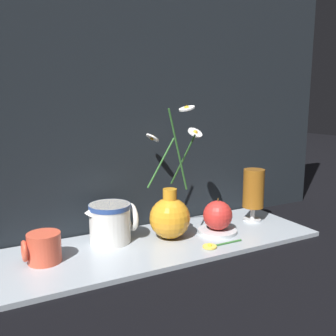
% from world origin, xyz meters
% --- Properties ---
extents(ground_plane, '(6.00, 6.00, 0.00)m').
position_xyz_m(ground_plane, '(0.00, 0.00, 0.00)').
color(ground_plane, black).
extents(shelf, '(0.83, 0.28, 0.01)m').
position_xyz_m(shelf, '(0.00, 0.00, 0.01)').
color(shelf, '#9EA8B2').
rests_on(shelf, ground_plane).
extents(backdrop_wall, '(1.33, 0.02, 1.10)m').
position_xyz_m(backdrop_wall, '(0.00, 0.16, 0.55)').
color(backdrop_wall, black).
rests_on(backdrop_wall, ground_plane).
extents(vase_with_flowers, '(0.17, 0.19, 0.36)m').
position_xyz_m(vase_with_flowers, '(0.02, 0.02, 0.08)').
color(vase_with_flowers, orange).
rests_on(vase_with_flowers, shelf).
extents(yellow_mug, '(0.09, 0.08, 0.07)m').
position_xyz_m(yellow_mug, '(-0.31, 0.01, 0.05)').
color(yellow_mug, '#DB5138').
rests_on(yellow_mug, shelf).
extents(ceramic_pitcher, '(0.13, 0.11, 0.11)m').
position_xyz_m(ceramic_pitcher, '(-0.13, 0.06, 0.07)').
color(ceramic_pitcher, white).
rests_on(ceramic_pitcher, shelf).
extents(tea_glass, '(0.06, 0.06, 0.16)m').
position_xyz_m(tea_glass, '(0.31, 0.02, 0.11)').
color(tea_glass, silver).
rests_on(tea_glass, shelf).
extents(saucer_plate, '(0.11, 0.11, 0.01)m').
position_xyz_m(saucer_plate, '(0.16, -0.01, 0.02)').
color(saucer_plate, silver).
rests_on(saucer_plate, shelf).
extents(orange_fruit, '(0.08, 0.08, 0.09)m').
position_xyz_m(orange_fruit, '(0.16, -0.01, 0.06)').
color(orange_fruit, red).
rests_on(orange_fruit, saucer_plate).
extents(loose_daisy, '(0.12, 0.04, 0.01)m').
position_xyz_m(loose_daisy, '(0.09, -0.09, 0.02)').
color(loose_daisy, '#336B2D').
rests_on(loose_daisy, shelf).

